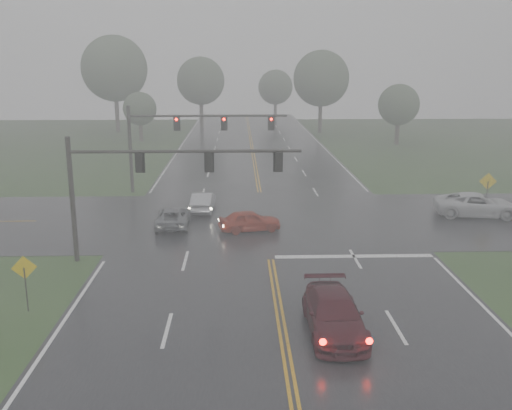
{
  "coord_description": "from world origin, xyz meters",
  "views": [
    {
      "loc": [
        -1.66,
        -14.43,
        10.17
      ],
      "look_at": [
        -0.71,
        16.0,
        2.51
      ],
      "focal_mm": 40.0,
      "sensor_mm": 36.0,
      "label": 1
    }
  ],
  "objects_px": {
    "sedan_maroon": "(333,332)",
    "pickup_white": "(476,216)",
    "sedan_silver": "(203,211)",
    "signal_gantry_far": "(179,132)",
    "car_grey": "(173,226)",
    "sedan_red": "(250,231)",
    "signal_gantry_near": "(143,174)"
  },
  "relations": [
    {
      "from": "sedan_maroon",
      "to": "sedan_silver",
      "type": "relative_size",
      "value": 1.25
    },
    {
      "from": "sedan_silver",
      "to": "signal_gantry_near",
      "type": "xyz_separation_m",
      "value": [
        -2.4,
        -10.11,
        4.61
      ]
    },
    {
      "from": "pickup_white",
      "to": "signal_gantry_near",
      "type": "height_order",
      "value": "signal_gantry_near"
    },
    {
      "from": "sedan_silver",
      "to": "car_grey",
      "type": "xyz_separation_m",
      "value": [
        -1.69,
        -3.79,
        0.0
      ]
    },
    {
      "from": "sedan_red",
      "to": "signal_gantry_near",
      "type": "xyz_separation_m",
      "value": [
        -5.55,
        -5.14,
        4.61
      ]
    },
    {
      "from": "sedan_maroon",
      "to": "pickup_white",
      "type": "height_order",
      "value": "pickup_white"
    },
    {
      "from": "sedan_red",
      "to": "signal_gantry_near",
      "type": "bearing_deg",
      "value": 119.91
    },
    {
      "from": "pickup_white",
      "to": "signal_gantry_far",
      "type": "distance_m",
      "value": 22.86
    },
    {
      "from": "pickup_white",
      "to": "signal_gantry_far",
      "type": "xyz_separation_m",
      "value": [
        -20.8,
        8.15,
        4.85
      ]
    },
    {
      "from": "sedan_maroon",
      "to": "signal_gantry_near",
      "type": "height_order",
      "value": "signal_gantry_near"
    },
    {
      "from": "signal_gantry_near",
      "to": "pickup_white",
      "type": "bearing_deg",
      "value": 21.22
    },
    {
      "from": "sedan_maroon",
      "to": "sedan_red",
      "type": "relative_size",
      "value": 1.34
    },
    {
      "from": "sedan_maroon",
      "to": "pickup_white",
      "type": "distance_m",
      "value": 20.88
    },
    {
      "from": "sedan_maroon",
      "to": "sedan_red",
      "type": "xyz_separation_m",
      "value": [
        -2.96,
        13.7,
        0.0
      ]
    },
    {
      "from": "signal_gantry_near",
      "to": "signal_gantry_far",
      "type": "height_order",
      "value": "signal_gantry_far"
    },
    {
      "from": "car_grey",
      "to": "signal_gantry_far",
      "type": "bearing_deg",
      "value": -89.25
    },
    {
      "from": "car_grey",
      "to": "signal_gantry_far",
      "type": "xyz_separation_m",
      "value": [
        -0.48,
        9.99,
        4.85
      ]
    },
    {
      "from": "pickup_white",
      "to": "signal_gantry_near",
      "type": "bearing_deg",
      "value": 120.16
    },
    {
      "from": "signal_gantry_near",
      "to": "sedan_silver",
      "type": "bearing_deg",
      "value": 76.67
    },
    {
      "from": "sedan_red",
      "to": "signal_gantry_far",
      "type": "bearing_deg",
      "value": 12.59
    },
    {
      "from": "sedan_silver",
      "to": "signal_gantry_near",
      "type": "bearing_deg",
      "value": 79.58
    },
    {
      "from": "sedan_red",
      "to": "pickup_white",
      "type": "distance_m",
      "value": 15.76
    },
    {
      "from": "sedan_maroon",
      "to": "car_grey",
      "type": "xyz_separation_m",
      "value": [
        -7.81,
        14.87,
        0.0
      ]
    },
    {
      "from": "car_grey",
      "to": "sedan_maroon",
      "type": "bearing_deg",
      "value": 115.71
    },
    {
      "from": "sedan_maroon",
      "to": "signal_gantry_far",
      "type": "relative_size",
      "value": 0.41
    },
    {
      "from": "car_grey",
      "to": "signal_gantry_near",
      "type": "bearing_deg",
      "value": 81.66
    },
    {
      "from": "sedan_red",
      "to": "pickup_white",
      "type": "xyz_separation_m",
      "value": [
        15.47,
        3.02,
        0.0
      ]
    },
    {
      "from": "sedan_silver",
      "to": "sedan_red",
      "type": "bearing_deg",
      "value": 125.34
    },
    {
      "from": "sedan_maroon",
      "to": "pickup_white",
      "type": "xyz_separation_m",
      "value": [
        12.51,
        16.72,
        0.0
      ]
    },
    {
      "from": "pickup_white",
      "to": "signal_gantry_far",
      "type": "bearing_deg",
      "value": 77.54
    },
    {
      "from": "sedan_maroon",
      "to": "car_grey",
      "type": "bearing_deg",
      "value": 117.25
    },
    {
      "from": "sedan_red",
      "to": "signal_gantry_far",
      "type": "height_order",
      "value": "signal_gantry_far"
    }
  ]
}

